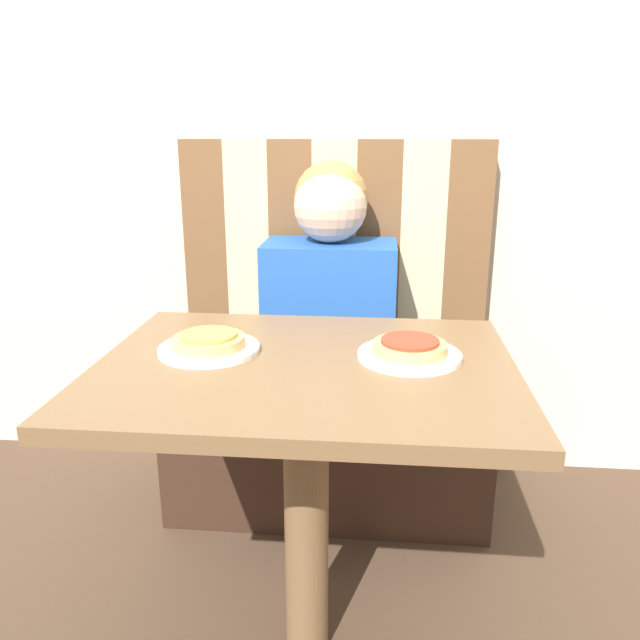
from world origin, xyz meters
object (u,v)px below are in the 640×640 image
object	(u,v)px
plate_left	(209,349)
plate_right	(409,355)
person	(330,267)
pizza_right	(410,347)
pizza_left	(209,340)

from	to	relation	value
plate_left	plate_right	size ratio (longest dim) A/B	1.00
person	pizza_right	world-z (taller)	person
pizza_right	plate_right	bearing A→B (deg)	90.00
plate_right	plate_left	bearing A→B (deg)	180.00
person	plate_right	distance (m)	0.65
plate_right	pizza_left	world-z (taller)	pizza_left
plate_right	person	bearing A→B (deg)	109.57
person	plate_right	world-z (taller)	person
pizza_right	plate_left	bearing A→B (deg)	180.00
plate_right	pizza_right	bearing A→B (deg)	-90.00
pizza_left	plate_left	bearing A→B (deg)	90.00
plate_left	pizza_left	bearing A→B (deg)	-90.00
pizza_left	plate_right	bearing A→B (deg)	0.00
plate_left	pizza_left	xyz separation A→B (m)	(0.00, -0.00, 0.02)
person	pizza_right	distance (m)	0.65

